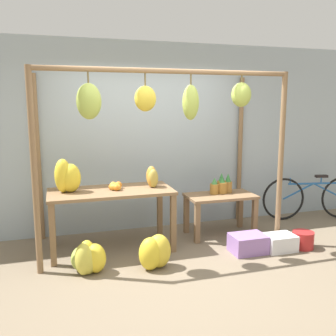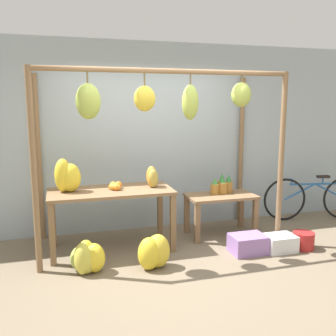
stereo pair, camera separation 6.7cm
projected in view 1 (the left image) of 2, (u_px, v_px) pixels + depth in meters
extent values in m
plane|color=#756651|center=(178.00, 268.00, 4.38)|extent=(20.00, 20.00, 0.00)
cube|color=#99A8B2|center=(146.00, 137.00, 5.64)|extent=(8.00, 0.08, 2.80)
cylinder|color=brown|center=(34.00, 173.00, 4.07)|extent=(0.07, 0.07, 2.31)
cylinder|color=brown|center=(281.00, 161.00, 4.96)|extent=(0.07, 0.07, 2.31)
cylinder|color=brown|center=(38.00, 159.00, 5.15)|extent=(0.07, 0.07, 2.31)
cylinder|color=brown|center=(240.00, 151.00, 6.04)|extent=(0.07, 0.07, 2.31)
cylinder|color=brown|center=(170.00, 71.00, 4.33)|extent=(3.09, 0.06, 0.06)
cylinder|color=brown|center=(88.00, 77.00, 4.07)|extent=(0.02, 0.02, 0.12)
ellipsoid|color=#9EB247|center=(89.00, 101.00, 4.12)|extent=(0.27, 0.25, 0.40)
cylinder|color=brown|center=(145.00, 79.00, 4.26)|extent=(0.02, 0.02, 0.14)
ellipsoid|color=gold|center=(145.00, 99.00, 4.30)|extent=(0.25, 0.23, 0.29)
cylinder|color=brown|center=(191.00, 79.00, 4.42)|extent=(0.02, 0.02, 0.12)
ellipsoid|color=#9EB247|center=(191.00, 102.00, 4.46)|extent=(0.20, 0.18, 0.42)
cylinder|color=brown|center=(242.00, 79.00, 4.61)|extent=(0.02, 0.02, 0.08)
ellipsoid|color=#9EB247|center=(241.00, 95.00, 4.64)|extent=(0.25, 0.23, 0.30)
cube|color=brown|center=(111.00, 191.00, 4.84)|extent=(1.59, 0.74, 0.04)
cube|color=brown|center=(52.00, 235.00, 4.39)|extent=(0.07, 0.07, 0.76)
cube|color=brown|center=(173.00, 223.00, 4.82)|extent=(0.07, 0.07, 0.76)
cube|color=brown|center=(52.00, 219.00, 5.00)|extent=(0.07, 0.07, 0.76)
cube|color=brown|center=(160.00, 210.00, 5.42)|extent=(0.07, 0.07, 0.76)
cube|color=brown|center=(220.00, 196.00, 5.43)|extent=(0.99, 0.54, 0.04)
cube|color=brown|center=(197.00, 223.00, 5.14)|extent=(0.07, 0.07, 0.56)
cube|color=brown|center=(255.00, 218.00, 5.40)|extent=(0.07, 0.07, 0.56)
cube|color=brown|center=(186.00, 214.00, 5.56)|extent=(0.07, 0.07, 0.56)
cube|color=brown|center=(240.00, 209.00, 5.81)|extent=(0.07, 0.07, 0.56)
ellipsoid|color=yellow|center=(71.00, 178.00, 4.70)|extent=(0.32, 0.31, 0.36)
ellipsoid|color=yellow|center=(63.00, 176.00, 4.67)|extent=(0.29, 0.29, 0.43)
sphere|color=orange|center=(113.00, 185.00, 4.89)|extent=(0.10, 0.10, 0.10)
sphere|color=orange|center=(117.00, 188.00, 4.79)|extent=(0.08, 0.08, 0.08)
sphere|color=orange|center=(117.00, 187.00, 4.83)|extent=(0.08, 0.08, 0.08)
sphere|color=orange|center=(111.00, 187.00, 4.85)|extent=(0.07, 0.07, 0.07)
sphere|color=orange|center=(113.00, 187.00, 4.81)|extent=(0.08, 0.08, 0.08)
sphere|color=orange|center=(118.00, 185.00, 4.93)|extent=(0.09, 0.09, 0.09)
sphere|color=orange|center=(116.00, 186.00, 4.85)|extent=(0.09, 0.09, 0.09)
sphere|color=orange|center=(115.00, 187.00, 4.81)|extent=(0.09, 0.09, 0.09)
sphere|color=orange|center=(118.00, 188.00, 4.80)|extent=(0.08, 0.08, 0.08)
cylinder|color=olive|center=(228.00, 187.00, 5.53)|extent=(0.12, 0.12, 0.16)
cone|color=#337538|center=(228.00, 178.00, 5.51)|extent=(0.09, 0.09, 0.12)
cylinder|color=#A3702D|center=(214.00, 189.00, 5.45)|extent=(0.13, 0.13, 0.15)
cone|color=#428442|center=(214.00, 181.00, 5.43)|extent=(0.09, 0.09, 0.10)
cylinder|color=#A3702D|center=(221.00, 187.00, 5.52)|extent=(0.13, 0.13, 0.18)
cone|color=#337538|center=(222.00, 177.00, 5.49)|extent=(0.09, 0.09, 0.12)
cylinder|color=#A3702D|center=(222.00, 188.00, 5.49)|extent=(0.14, 0.14, 0.16)
cone|color=#337538|center=(222.00, 179.00, 5.47)|extent=(0.10, 0.10, 0.09)
ellipsoid|color=yellow|center=(95.00, 258.00, 4.25)|extent=(0.35, 0.35, 0.34)
ellipsoid|color=yellow|center=(87.00, 256.00, 4.27)|extent=(0.23, 0.21, 0.38)
ellipsoid|color=#9EB247|center=(82.00, 258.00, 4.31)|extent=(0.36, 0.37, 0.29)
ellipsoid|color=gold|center=(84.00, 259.00, 4.18)|extent=(0.24, 0.25, 0.37)
ellipsoid|color=gold|center=(88.00, 260.00, 4.21)|extent=(0.29, 0.30, 0.33)
ellipsoid|color=gold|center=(159.00, 251.00, 4.38)|extent=(0.32, 0.30, 0.40)
ellipsoid|color=gold|center=(151.00, 253.00, 4.37)|extent=(0.37, 0.38, 0.37)
ellipsoid|color=yellow|center=(150.00, 254.00, 4.31)|extent=(0.28, 0.25, 0.39)
cube|color=#9970B7|center=(248.00, 244.00, 4.84)|extent=(0.44, 0.33, 0.24)
cylinder|color=#AD2323|center=(303.00, 240.00, 4.99)|extent=(0.28, 0.28, 0.23)
torus|color=black|center=(283.00, 199.00, 6.15)|extent=(0.70, 0.17, 0.71)
cylinder|color=#235B9E|center=(314.00, 183.00, 6.16)|extent=(0.85, 0.20, 0.03)
cylinder|color=#235B9E|center=(328.00, 191.00, 6.21)|extent=(0.51, 0.13, 0.28)
cylinder|color=#235B9E|center=(298.00, 191.00, 6.16)|extent=(0.51, 0.13, 0.28)
cylinder|color=#235B9E|center=(321.00, 180.00, 6.17)|extent=(0.02, 0.02, 0.10)
cube|color=black|center=(321.00, 176.00, 6.16)|extent=(0.21, 0.12, 0.04)
cylinder|color=#235B9E|center=(290.00, 181.00, 6.11)|extent=(0.02, 0.02, 0.10)
ellipsoid|color=gold|center=(152.00, 179.00, 4.97)|extent=(0.18, 0.18, 0.22)
ellipsoid|color=#B2993D|center=(153.00, 178.00, 4.96)|extent=(0.15, 0.13, 0.25)
ellipsoid|color=gold|center=(151.00, 176.00, 5.04)|extent=(0.20, 0.20, 0.27)
cube|color=silver|center=(279.00, 243.00, 4.90)|extent=(0.40, 0.30, 0.21)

